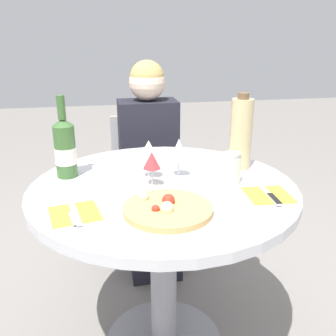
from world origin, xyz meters
name	(u,v)px	position (x,y,z in m)	size (l,w,h in m)	color
dining_table	(163,225)	(0.00, 0.00, 0.60)	(1.00, 1.00, 0.77)	gray
chair_behind_diner	(148,189)	(0.05, 0.81, 0.41)	(0.40, 0.40, 0.84)	#ADADB2
seated_diner	(151,176)	(0.05, 0.67, 0.54)	(0.32, 0.43, 1.17)	black
pizza_large	(167,208)	(-0.03, -0.23, 0.78)	(0.29, 0.29, 0.05)	tan
wine_bottle	(65,148)	(-0.36, 0.16, 0.88)	(0.08, 0.08, 0.32)	#38602D
tall_carafe	(241,134)	(0.35, 0.13, 0.91)	(0.09, 0.09, 0.31)	tan
sugar_shaker	(232,168)	(0.26, -0.03, 0.82)	(0.07, 0.07, 0.12)	silver
wine_glass_front_left	(152,162)	(-0.04, 0.00, 0.86)	(0.06, 0.06, 0.13)	silver
wine_glass_back_left	(149,150)	(-0.04, 0.08, 0.88)	(0.08, 0.08, 0.15)	silver
wine_glass_back_right	(179,150)	(0.08, 0.08, 0.87)	(0.07, 0.07, 0.15)	silver
place_setting_left	(75,213)	(-0.32, -0.19, 0.77)	(0.18, 0.19, 0.01)	yellow
place_setting_right	(269,195)	(0.34, -0.17, 0.77)	(0.16, 0.19, 0.01)	yellow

